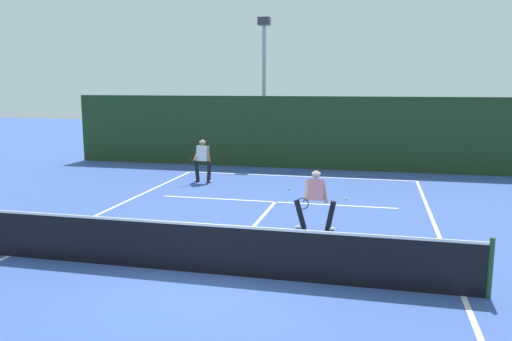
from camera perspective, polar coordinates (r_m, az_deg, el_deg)
ground_plane at (r=10.21m, az=-4.91°, el=-11.46°), size 80.00×80.00×0.00m
court_line_baseline_far at (r=20.66m, az=4.69°, el=-0.64°), size 9.24×0.10×0.01m
court_line_sideline_left at (r=12.39m, az=-25.91°, el=-8.58°), size 0.10×22.13×0.01m
court_line_sideline_right at (r=9.88m, az=22.18°, el=-12.87°), size 0.10×22.13×0.01m
court_line_service at (r=16.13m, az=2.16°, el=-3.52°), size 7.53×0.10×0.01m
court_line_centre at (r=13.13m, az=-0.53°, el=-6.59°), size 0.10×6.40×0.01m
tennis_net at (r=10.04m, az=-4.96°, el=-8.68°), size 10.13×0.09×1.09m
player_near at (r=12.97m, az=6.66°, el=-3.05°), size 1.08×0.83×1.54m
player_far at (r=19.32m, az=-6.01°, el=1.31°), size 0.90×0.87×1.63m
tennis_ball at (r=16.65m, az=10.09°, el=-3.14°), size 0.07×0.07×0.07m
tennis_ball_extra at (r=17.95m, az=3.70°, el=-2.09°), size 0.07×0.07×0.07m
back_fence_windscreen at (r=22.39m, az=5.51°, el=4.22°), size 21.63×0.12×3.17m
light_pole at (r=24.49m, az=0.90°, el=10.84°), size 0.55×0.44×6.75m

